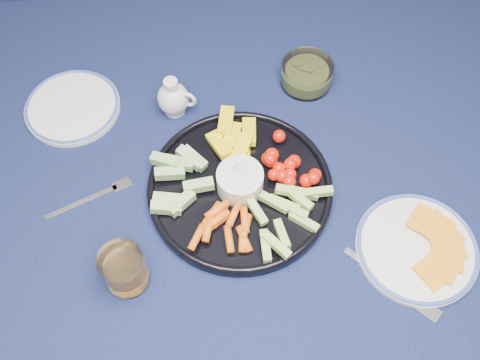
{
  "coord_description": "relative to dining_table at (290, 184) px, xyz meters",
  "views": [
    {
      "loc": [
        -0.16,
        -0.56,
        1.64
      ],
      "look_at": [
        -0.11,
        -0.06,
        0.79
      ],
      "focal_mm": 40.0,
      "sensor_mm": 36.0,
      "label": 1
    }
  ],
  "objects": [
    {
      "name": "creamer_pitcher",
      "position": [
        -0.23,
        0.15,
        0.13
      ],
      "size": [
        0.08,
        0.07,
        0.09
      ],
      "color": "silver",
      "rests_on": "dining_table"
    },
    {
      "name": "juice_tumbler",
      "position": [
        -0.32,
        -0.21,
        0.13
      ],
      "size": [
        0.08,
        0.08,
        0.09
      ],
      "color": "white",
      "rests_on": "dining_table"
    },
    {
      "name": "cheese_plate",
      "position": [
        0.19,
        -0.21,
        0.1
      ],
      "size": [
        0.22,
        0.22,
        0.03
      ],
      "color": "silver",
      "rests_on": "dining_table"
    },
    {
      "name": "crudite_platter",
      "position": [
        -0.12,
        -0.06,
        0.11
      ],
      "size": [
        0.35,
        0.35,
        0.11
      ],
      "color": "black",
      "rests_on": "dining_table"
    },
    {
      "name": "dining_table",
      "position": [
        0.0,
        0.0,
        0.0
      ],
      "size": [
        1.67,
        1.07,
        0.75
      ],
      "color": "#512F1B",
      "rests_on": "ground"
    },
    {
      "name": "fork_left",
      "position": [
        -0.39,
        -0.04,
        0.09
      ],
      "size": [
        0.16,
        0.08,
        0.0
      ],
      "color": "silver",
      "rests_on": "dining_table"
    },
    {
      "name": "pickle_bowl",
      "position": [
        0.06,
        0.2,
        0.11
      ],
      "size": [
        0.11,
        0.11,
        0.05
      ],
      "color": "white",
      "rests_on": "dining_table"
    },
    {
      "name": "side_plate_extra",
      "position": [
        -0.44,
        0.18,
        0.1
      ],
      "size": [
        0.2,
        0.2,
        0.02
      ],
      "color": "silver",
      "rests_on": "dining_table"
    },
    {
      "name": "fork_right",
      "position": [
        0.14,
        -0.28,
        0.09
      ],
      "size": [
        0.14,
        0.15,
        0.0
      ],
      "color": "silver",
      "rests_on": "dining_table"
    }
  ]
}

